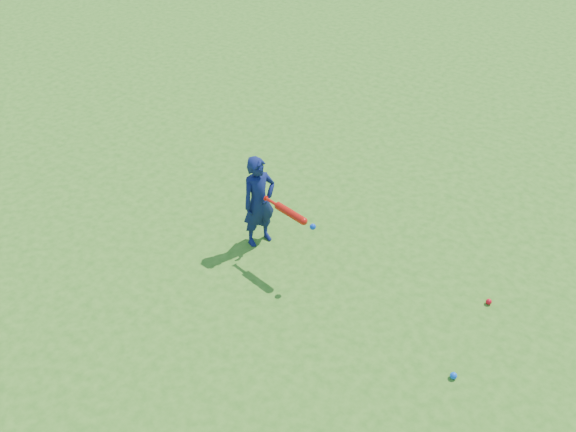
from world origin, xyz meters
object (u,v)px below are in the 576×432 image
object	(u,v)px
ground_ball_red	(489,302)
bat_swing	(292,214)
child	(259,202)
ground_ball_blue	(454,376)

from	to	relation	value
ground_ball_red	bat_swing	bearing A→B (deg)	-162.02
child	bat_swing	distance (m)	0.65
bat_swing	child	bearing A→B (deg)	175.36
child	ground_ball_red	world-z (taller)	child
child	ground_ball_red	distance (m)	2.90
ground_ball_red	ground_ball_blue	xyz separation A→B (m)	(0.08, -1.20, 0.00)
child	ground_ball_blue	distance (m)	3.00
ground_ball_red	bat_swing	xyz separation A→B (m)	(-2.19, -0.71, 0.74)
child	ground_ball_blue	bearing A→B (deg)	-81.58
ground_ball_blue	bat_swing	bearing A→B (deg)	167.80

